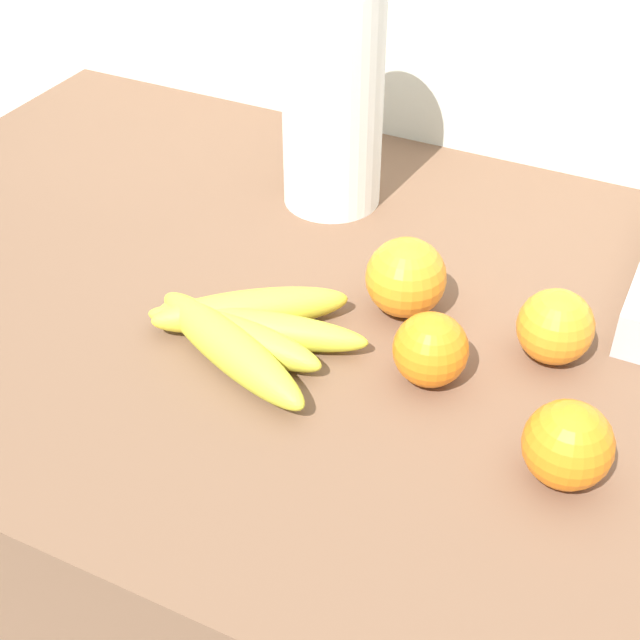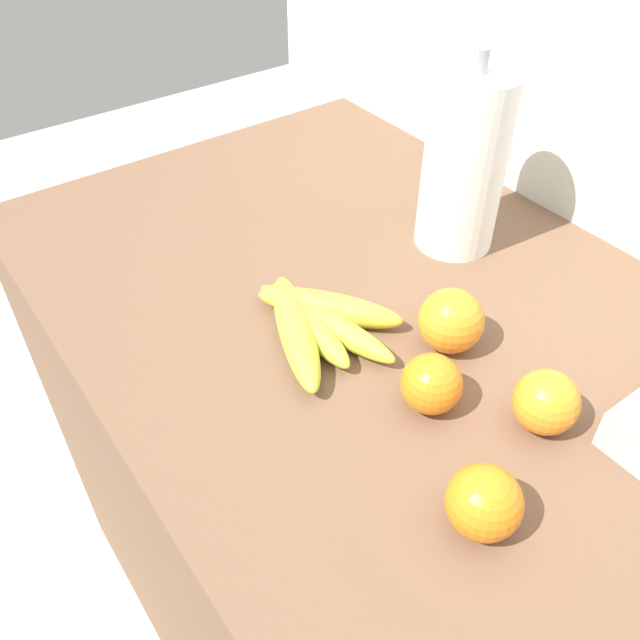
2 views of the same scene
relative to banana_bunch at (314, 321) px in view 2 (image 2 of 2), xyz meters
The scene contains 8 objects.
counter 0.52m from the banana_bunch, 29.43° to the left, with size 1.43×0.73×0.92m, color brown.
wall_back 0.60m from the banana_bunch, 70.88° to the left, with size 1.83×0.06×1.30m, color silver.
banana_bunch is the anchor object (origin of this frame).
orange_back_left 0.18m from the banana_bunch, 11.10° to the left, with size 0.07×0.07×0.07m, color orange.
orange_center 0.17m from the banana_bunch, 46.32° to the left, with size 0.08×0.08×0.08m, color orange.
orange_far_right 0.31m from the banana_bunch, ahead, with size 0.07×0.07×0.07m, color orange.
orange_back_right 0.29m from the banana_bunch, 23.29° to the left, with size 0.07×0.07×0.07m, color orange.
paper_towel_roll 0.30m from the banana_bunch, 98.73° to the left, with size 0.11×0.11×0.28m.
Camera 2 is at (0.33, -0.45, 1.48)m, focal length 37.21 mm.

